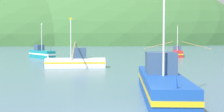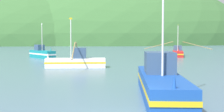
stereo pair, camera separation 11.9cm
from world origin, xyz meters
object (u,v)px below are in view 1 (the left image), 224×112
fishing_boat_blue (162,83)px  fishing_boat_teal (42,53)px  fishing_boat_red (177,53)px  fishing_boat_white (76,61)px

fishing_boat_blue → fishing_boat_teal: bearing=-153.6°
fishing_boat_teal → fishing_boat_red: size_ratio=0.49×
fishing_boat_blue → fishing_boat_red: bearing=168.7°
fishing_boat_teal → fishing_boat_white: size_ratio=0.51×
fishing_boat_red → fishing_boat_blue: bearing=-2.9°
fishing_boat_white → fishing_boat_blue: fishing_boat_blue is taller
fishing_boat_red → fishing_boat_blue: size_ratio=1.16×
fishing_boat_white → fishing_boat_red: 28.47m
fishing_boat_white → fishing_boat_red: size_ratio=0.96×
fishing_boat_teal → fishing_boat_white: fishing_boat_teal is taller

